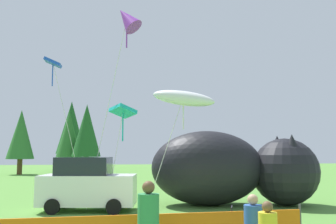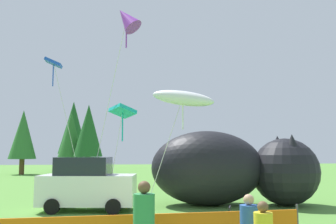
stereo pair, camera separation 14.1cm
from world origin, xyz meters
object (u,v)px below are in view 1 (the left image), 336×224
object	(u,v)px
parked_car	(87,185)
kite_purple_delta	(127,19)
inflatable_cat	(230,171)
kite_teal_diamond	(123,112)
kite_blue_box	(53,65)
folding_chair	(237,221)
kite_white_ghost	(183,98)

from	to	relation	value
parked_car	kite_purple_delta	size ratio (longest dim) A/B	0.46
inflatable_cat	kite_teal_diamond	bearing A→B (deg)	-162.42
kite_blue_box	kite_teal_diamond	world-z (taller)	kite_blue_box
inflatable_cat	kite_purple_delta	world-z (taller)	kite_purple_delta
folding_chair	kite_teal_diamond	bearing A→B (deg)	138.81
inflatable_cat	folding_chair	bearing A→B (deg)	-97.03
parked_car	folding_chair	bearing A→B (deg)	-43.72
kite_white_ghost	kite_blue_box	size ratio (longest dim) A/B	0.69
kite_purple_delta	parked_car	bearing A→B (deg)	165.60
kite_blue_box	kite_white_ghost	bearing A→B (deg)	-42.28
parked_car	kite_purple_delta	world-z (taller)	kite_purple_delta
parked_car	inflatable_cat	distance (m)	6.47
kite_blue_box	kite_purple_delta	xyz separation A→B (m)	(3.83, -4.92, 1.02)
parked_car	kite_white_ghost	world-z (taller)	kite_white_ghost
folding_chair	kite_teal_diamond	size ratio (longest dim) A/B	0.21
kite_blue_box	kite_purple_delta	size ratio (longest dim) A/B	0.85
kite_white_ghost	kite_purple_delta	bearing A→B (deg)	163.44
folding_chair	kite_white_ghost	world-z (taller)	kite_white_ghost
inflatable_cat	kite_white_ghost	xyz separation A→B (m)	(-2.52, -1.79, 3.08)
parked_car	inflatable_cat	world-z (taller)	inflatable_cat
kite_teal_diamond	kite_purple_delta	bearing A→B (deg)	-71.35
kite_purple_delta	kite_teal_diamond	bearing A→B (deg)	108.65
inflatable_cat	kite_purple_delta	size ratio (longest dim) A/B	0.89
parked_car	inflatable_cat	xyz separation A→B (m)	(6.41, 0.70, 0.50)
inflatable_cat	kite_white_ghost	distance (m)	4.36
parked_car	kite_teal_diamond	size ratio (longest dim) A/B	0.92
folding_chair	kite_white_ghost	xyz separation A→B (m)	(-0.65, 4.76, 4.13)
parked_car	kite_blue_box	distance (m)	7.92
folding_chair	kite_teal_diamond	world-z (taller)	kite_teal_diamond
inflatable_cat	kite_white_ghost	size ratio (longest dim) A/B	1.51
parked_car	folding_chair	distance (m)	7.43
parked_car	kite_white_ghost	distance (m)	5.40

